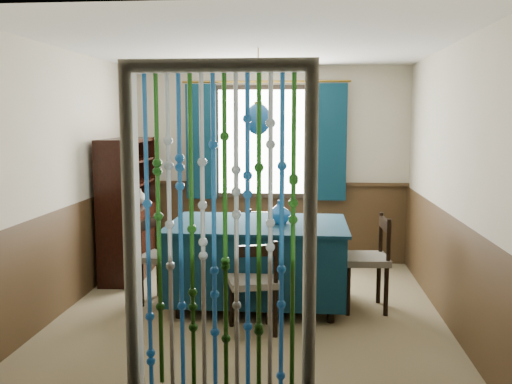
# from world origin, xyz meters

# --- Properties ---
(floor) EXTENTS (4.00, 4.00, 0.00)m
(floor) POSITION_xyz_m (0.00, 0.00, 0.00)
(floor) COLOR brown
(floor) RESTS_ON ground
(ceiling) EXTENTS (4.00, 4.00, 0.00)m
(ceiling) POSITION_xyz_m (0.00, 0.00, 2.50)
(ceiling) COLOR silver
(ceiling) RESTS_ON ground
(wall_back) EXTENTS (3.60, 0.00, 3.60)m
(wall_back) POSITION_xyz_m (0.00, 2.00, 1.25)
(wall_back) COLOR #BBB199
(wall_back) RESTS_ON ground
(wall_front) EXTENTS (3.60, 0.00, 3.60)m
(wall_front) POSITION_xyz_m (0.00, -2.00, 1.25)
(wall_front) COLOR #BBB199
(wall_front) RESTS_ON ground
(wall_left) EXTENTS (0.00, 4.00, 4.00)m
(wall_left) POSITION_xyz_m (-1.80, 0.00, 1.25)
(wall_left) COLOR #BBB199
(wall_left) RESTS_ON ground
(wall_right) EXTENTS (0.00, 4.00, 4.00)m
(wall_right) POSITION_xyz_m (1.80, 0.00, 1.25)
(wall_right) COLOR #BBB199
(wall_right) RESTS_ON ground
(wainscot_back) EXTENTS (3.60, 0.00, 3.60)m
(wainscot_back) POSITION_xyz_m (0.00, 1.99, 0.50)
(wainscot_back) COLOR #3B2816
(wainscot_back) RESTS_ON ground
(wainscot_front) EXTENTS (3.60, 0.00, 3.60)m
(wainscot_front) POSITION_xyz_m (0.00, -1.99, 0.50)
(wainscot_front) COLOR #3B2816
(wainscot_front) RESTS_ON ground
(wainscot_left) EXTENTS (0.00, 4.00, 4.00)m
(wainscot_left) POSITION_xyz_m (-1.79, 0.00, 0.50)
(wainscot_left) COLOR #3B2816
(wainscot_left) RESTS_ON ground
(wainscot_right) EXTENTS (0.00, 4.00, 4.00)m
(wainscot_right) POSITION_xyz_m (1.79, 0.00, 0.50)
(wainscot_right) COLOR #3B2816
(wainscot_right) RESTS_ON ground
(window) EXTENTS (1.32, 0.12, 1.42)m
(window) POSITION_xyz_m (0.00, 1.95, 1.55)
(window) COLOR black
(window) RESTS_ON wall_back
(doorway) EXTENTS (1.16, 0.12, 2.18)m
(doorway) POSITION_xyz_m (0.00, -1.94, 1.05)
(doorway) COLOR silver
(doorway) RESTS_ON ground
(dining_table) EXTENTS (1.72, 1.19, 0.83)m
(dining_table) POSITION_xyz_m (0.05, 0.20, 0.48)
(dining_table) COLOR #0A2434
(dining_table) RESTS_ON floor
(chair_near) EXTENTS (0.50, 0.49, 0.83)m
(chair_near) POSITION_xyz_m (0.07, -0.55, 0.44)
(chair_near) COLOR black
(chair_near) RESTS_ON floor
(chair_far) EXTENTS (0.43, 0.41, 0.82)m
(chair_far) POSITION_xyz_m (0.03, 0.98, 0.44)
(chair_far) COLOR black
(chair_far) RESTS_ON floor
(chair_left) EXTENTS (0.50, 0.51, 0.88)m
(chair_left) POSITION_xyz_m (-0.92, 0.20, 0.47)
(chair_left) COLOR black
(chair_left) RESTS_ON floor
(chair_right) EXTENTS (0.46, 0.48, 0.92)m
(chair_right) POSITION_xyz_m (1.11, 0.18, 0.49)
(chair_right) COLOR black
(chair_right) RESTS_ON floor
(sideboard) EXTENTS (0.49, 1.25, 1.61)m
(sideboard) POSITION_xyz_m (-1.57, 1.20, 0.57)
(sideboard) COLOR black
(sideboard) RESTS_ON floor
(pendant_lamp) EXTENTS (0.24, 0.24, 0.81)m
(pendant_lamp) POSITION_xyz_m (0.05, 0.20, 1.84)
(pendant_lamp) COLOR olive
(pendant_lamp) RESTS_ON ceiling
(vase_table) EXTENTS (0.25, 0.25, 0.21)m
(vase_table) POSITION_xyz_m (0.26, 0.17, 0.93)
(vase_table) COLOR navy
(vase_table) RESTS_ON dining_table
(bowl_shelf) EXTENTS (0.27, 0.27, 0.05)m
(bowl_shelf) POSITION_xyz_m (-1.51, 0.90, 1.13)
(bowl_shelf) COLOR beige
(bowl_shelf) RESTS_ON sideboard
(vase_sideboard) EXTENTS (0.20, 0.20, 0.21)m
(vase_sideboard) POSITION_xyz_m (-1.51, 1.48, 0.91)
(vase_sideboard) COLOR beige
(vase_sideboard) RESTS_ON sideboard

